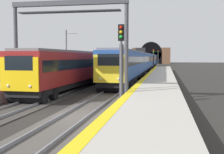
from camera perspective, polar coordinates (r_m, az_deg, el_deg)
name	(u,v)px	position (r m, az deg, el deg)	size (l,w,h in m)	color
ground_plane	(76,117)	(15.60, -7.16, -8.02)	(320.00, 320.00, 0.00)	#282623
platform_right	(151,111)	(14.79, 7.72, -6.80)	(112.00, 3.56, 0.96)	#ADA89E
platform_right_edge_strip	(121,101)	(14.87, 1.83, -4.82)	(112.00, 0.50, 0.01)	yellow
track_main_line	(76,117)	(15.59, -7.16, -7.87)	(160.00, 2.84, 0.21)	#4C4742
track_adjacent_line	(2,114)	(17.43, -21.17, -6.85)	(160.00, 3.08, 0.21)	#383533
train_main_approaching	(144,61)	(63.65, 6.47, 3.19)	(79.21, 2.97, 4.95)	#264C99
train_adjacent_platform	(96,65)	(37.87, -3.21, 2.44)	(39.54, 3.41, 4.74)	maroon
railway_signal_near	(121,57)	(18.39, 1.85, 3.94)	(0.39, 0.38, 5.33)	#4C4C54
railway_signal_mid	(154,58)	(67.21, 8.30, 3.86)	(0.39, 0.38, 5.09)	#38383D
railway_signal_far	(158,56)	(106.99, 9.20, 4.09)	(0.39, 0.38, 5.72)	#4C4C54
overhead_signal_gantry	(69,26)	(21.08, -8.61, 10.09)	(0.70, 8.66, 7.29)	#3F3F47
tunnel_portal	(151,56)	(136.71, 7.82, 4.25)	(2.90, 17.89, 10.32)	brown
catenary_mast_near	(66,53)	(45.02, -9.09, 4.72)	(0.22, 1.98, 7.44)	#595B60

